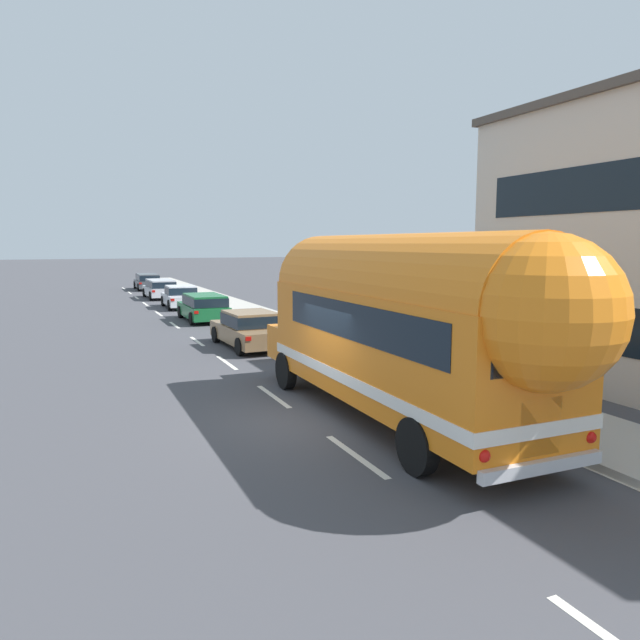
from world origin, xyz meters
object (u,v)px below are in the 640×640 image
Objects in this scene: car_second at (204,306)px; car_third at (181,296)px; painted_bus at (406,321)px; car_fifth at (147,280)px; car_fourth at (160,287)px; car_lead at (250,328)px.

car_second is 6.77m from car_third.
painted_bus is 2.35× the size of car_fifth.
car_second is 13.52m from car_fourth.
car_fourth is (-0.24, 32.56, -1.51)m from painted_bus.
car_fifth is (-0.00, 15.38, 0.07)m from car_third.
car_fourth is (-0.15, 13.52, 0.01)m from car_second.
car_lead is 8.22m from car_second.
car_second is at bearing 89.53° from car_lead.
car_lead and car_fourth have the same top height.
car_fourth is 0.99× the size of car_fifth.
car_lead is 0.99× the size of car_fourth.
painted_bus reaches higher than car_lead.
car_lead is 0.98× the size of car_fifth.
car_lead is 14.98m from car_third.
car_third is (0.14, 14.98, -0.01)m from car_lead.
car_lead is at bearing 90.80° from painted_bus.
painted_bus is 25.86m from car_third.
painted_bus is 32.60m from car_fourth.
painted_bus is 2.41× the size of car_lead.
car_fourth is (-0.22, 6.75, 0.07)m from car_third.
car_fourth is at bearing 90.65° from car_second.
car_lead and car_third have the same top height.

